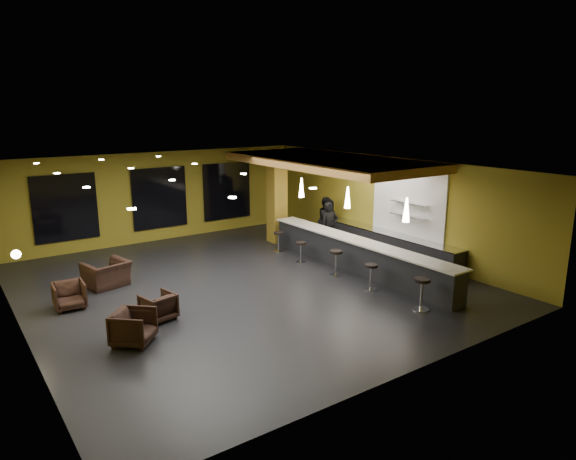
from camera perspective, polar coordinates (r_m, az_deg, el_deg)
floor at (r=15.60m, az=-4.98°, el=-6.17°), size 12.00×13.00×0.10m
ceiling at (r=14.78m, az=-5.27°, el=7.08°), size 12.00×13.00×0.10m
wall_back at (r=20.92m, az=-14.19°, el=3.64°), size 12.00×0.10×3.50m
wall_front at (r=10.19m, az=13.85°, el=-6.67°), size 12.00×0.10×3.50m
wall_left at (r=13.26m, az=-28.39°, el=-3.22°), size 0.10×13.00×3.50m
wall_right at (r=18.79m, az=11.06°, el=2.71°), size 0.10×13.00×3.50m
wood_soffit at (r=17.90m, az=4.36°, el=7.60°), size 3.60×8.00×0.28m
window_left at (r=19.87m, az=-23.50°, el=2.27°), size 2.20×0.06×2.40m
window_center at (r=20.83m, az=-14.07°, el=3.46°), size 2.20×0.06×2.40m
window_right at (r=22.06m, az=-6.79°, el=4.32°), size 2.20×0.06×2.40m
tile_backsplash at (r=18.01m, az=13.18°, el=2.95°), size 0.06×3.20×2.40m
bar_counter at (r=16.74m, az=7.60°, el=-2.89°), size 0.60×8.00×1.00m
bar_top at (r=16.60m, az=7.66°, el=-1.15°), size 0.78×8.10×0.05m
prep_counter at (r=18.46m, az=11.13°, el=-1.69°), size 0.70×6.00×0.86m
prep_top at (r=18.35m, az=11.19°, el=-0.32°), size 0.72×6.00×0.03m
wall_shelf_lower at (r=17.85m, az=13.29°, el=1.54°), size 0.30×1.50×0.03m
wall_shelf_upper at (r=17.77m, az=13.37°, el=2.96°), size 0.30×1.50×0.03m
column at (r=19.98m, az=-1.25°, el=3.60°), size 0.60×0.60×3.50m
wall_sconce at (r=13.75m, az=-27.98°, el=-2.41°), size 0.22×0.22×0.22m
pendant_0 at (r=14.94m, az=13.02°, el=2.20°), size 0.20×0.20×0.70m
pendant_1 at (r=16.68m, az=6.64°, el=3.61°), size 0.20×0.20×0.70m
pendant_2 at (r=18.59m, az=1.50°, el=4.72°), size 0.20×0.20×0.70m
staff_a at (r=18.90m, az=4.64°, el=0.38°), size 0.75×0.59×1.82m
staff_b at (r=19.93m, az=4.34°, el=1.09°), size 1.03×0.89×1.83m
staff_c at (r=20.15m, az=4.45°, el=1.08°), size 0.93×0.70×1.73m
armchair_a at (r=12.20m, az=-16.80°, el=-10.30°), size 1.20×1.19×0.78m
armchair_b at (r=13.34m, az=-14.22°, el=-8.24°), size 0.88×0.90×0.69m
armchair_c at (r=14.78m, az=-23.12°, el=-6.71°), size 0.81×0.83×0.72m
armchair_d at (r=16.12m, az=-19.51°, el=-4.64°), size 1.39×1.28×0.77m
bar_stool_0 at (r=13.89m, az=14.64°, el=-6.46°), size 0.44×0.44×0.87m
bar_stool_1 at (r=15.10m, az=9.20°, el=-4.80°), size 0.39×0.39×0.77m
bar_stool_2 at (r=16.20m, az=5.36°, el=-3.29°), size 0.42×0.42×0.82m
bar_stool_3 at (r=17.51m, az=1.45°, el=-2.18°), size 0.36×0.36×0.72m
bar_stool_4 at (r=18.80m, az=-1.06°, el=-1.03°), size 0.37×0.37×0.74m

